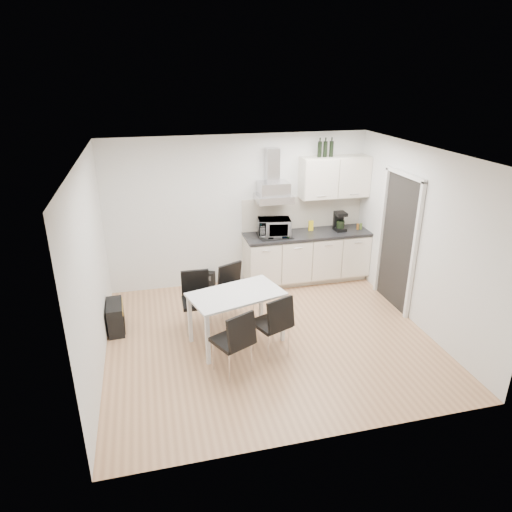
{
  "coord_description": "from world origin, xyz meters",
  "views": [
    {
      "loc": [
        -1.52,
        -5.4,
        3.54
      ],
      "look_at": [
        -0.09,
        0.43,
        1.1
      ],
      "focal_mm": 32.0,
      "sensor_mm": 36.0,
      "label": 1
    }
  ],
  "objects_px": {
    "chair_far_left": "(197,303)",
    "chair_far_right": "(238,294)",
    "chair_near_left": "(232,341)",
    "kitchenette": "(308,237)",
    "guitar_amp": "(115,317)",
    "dining_table": "(236,300)",
    "floor_speaker": "(210,279)",
    "chair_near_right": "(271,324)"
  },
  "relations": [
    {
      "from": "chair_far_right",
      "to": "guitar_amp",
      "type": "bearing_deg",
      "value": -28.91
    },
    {
      "from": "chair_far_left",
      "to": "floor_speaker",
      "type": "relative_size",
      "value": 3.41
    },
    {
      "from": "chair_far_left",
      "to": "guitar_amp",
      "type": "bearing_deg",
      "value": -11.31
    },
    {
      "from": "chair_near_left",
      "to": "guitar_amp",
      "type": "xyz_separation_m",
      "value": [
        -1.46,
        1.37,
        -0.22
      ]
    },
    {
      "from": "chair_near_left",
      "to": "guitar_amp",
      "type": "relative_size",
      "value": 1.64
    },
    {
      "from": "guitar_amp",
      "to": "floor_speaker",
      "type": "height_order",
      "value": "guitar_amp"
    },
    {
      "from": "chair_far_right",
      "to": "floor_speaker",
      "type": "distance_m",
      "value": 1.36
    },
    {
      "from": "chair_near_left",
      "to": "chair_near_right",
      "type": "xyz_separation_m",
      "value": [
        0.58,
        0.28,
        0.0
      ]
    },
    {
      "from": "chair_far_right",
      "to": "chair_near_right",
      "type": "bearing_deg",
      "value": 80.28
    },
    {
      "from": "chair_near_left",
      "to": "floor_speaker",
      "type": "height_order",
      "value": "chair_near_left"
    },
    {
      "from": "dining_table",
      "to": "floor_speaker",
      "type": "bearing_deg",
      "value": 77.34
    },
    {
      "from": "dining_table",
      "to": "chair_near_right",
      "type": "distance_m",
      "value": 0.59
    },
    {
      "from": "chair_far_left",
      "to": "chair_far_right",
      "type": "distance_m",
      "value": 0.63
    },
    {
      "from": "kitchenette",
      "to": "guitar_amp",
      "type": "distance_m",
      "value": 3.51
    },
    {
      "from": "dining_table",
      "to": "kitchenette",
      "type": "bearing_deg",
      "value": 30.45
    },
    {
      "from": "kitchenette",
      "to": "chair_far_right",
      "type": "distance_m",
      "value": 1.94
    },
    {
      "from": "dining_table",
      "to": "chair_near_right",
      "type": "bearing_deg",
      "value": -60.82
    },
    {
      "from": "chair_far_left",
      "to": "dining_table",
      "type": "bearing_deg",
      "value": 139.61
    },
    {
      "from": "chair_far_left",
      "to": "guitar_amp",
      "type": "distance_m",
      "value": 1.22
    },
    {
      "from": "chair_far_left",
      "to": "chair_near_left",
      "type": "distance_m",
      "value": 1.15
    },
    {
      "from": "chair_near_right",
      "to": "dining_table",
      "type": "bearing_deg",
      "value": 112.76
    },
    {
      "from": "dining_table",
      "to": "chair_far_right",
      "type": "bearing_deg",
      "value": 61.21
    },
    {
      "from": "guitar_amp",
      "to": "dining_table",
      "type": "bearing_deg",
      "value": -25.61
    },
    {
      "from": "chair_far_left",
      "to": "chair_far_right",
      "type": "bearing_deg",
      "value": -166.96
    },
    {
      "from": "chair_far_left",
      "to": "chair_near_left",
      "type": "xyz_separation_m",
      "value": [
        0.29,
        -1.11,
        0.0
      ]
    },
    {
      "from": "chair_near_right",
      "to": "guitar_amp",
      "type": "distance_m",
      "value": 2.33
    },
    {
      "from": "chair_near_right",
      "to": "chair_far_left",
      "type": "bearing_deg",
      "value": 114.63
    },
    {
      "from": "chair_far_right",
      "to": "chair_far_left",
      "type": "bearing_deg",
      "value": -12.95
    },
    {
      "from": "chair_near_right",
      "to": "chair_near_left",
      "type": "bearing_deg",
      "value": -175.95
    },
    {
      "from": "dining_table",
      "to": "guitar_amp",
      "type": "distance_m",
      "value": 1.85
    },
    {
      "from": "chair_far_right",
      "to": "chair_near_right",
      "type": "height_order",
      "value": "same"
    },
    {
      "from": "chair_near_left",
      "to": "floor_speaker",
      "type": "distance_m",
      "value": 2.57
    },
    {
      "from": "kitchenette",
      "to": "dining_table",
      "type": "xyz_separation_m",
      "value": [
        -1.65,
        -1.71,
        -0.18
      ]
    },
    {
      "from": "kitchenette",
      "to": "guitar_amp",
      "type": "bearing_deg",
      "value": -163.06
    },
    {
      "from": "kitchenette",
      "to": "guitar_amp",
      "type": "height_order",
      "value": "kitchenette"
    },
    {
      "from": "chair_far_left",
      "to": "chair_far_right",
      "type": "relative_size",
      "value": 1.0
    },
    {
      "from": "kitchenette",
      "to": "chair_near_right",
      "type": "height_order",
      "value": "kitchenette"
    },
    {
      "from": "dining_table",
      "to": "chair_far_right",
      "type": "height_order",
      "value": "chair_far_right"
    },
    {
      "from": "chair_far_right",
      "to": "chair_near_left",
      "type": "distance_m",
      "value": 1.28
    },
    {
      "from": "chair_near_left",
      "to": "floor_speaker",
      "type": "relative_size",
      "value": 3.41
    },
    {
      "from": "dining_table",
      "to": "guitar_amp",
      "type": "relative_size",
      "value": 2.57
    },
    {
      "from": "dining_table",
      "to": "chair_near_left",
      "type": "height_order",
      "value": "chair_near_left"
    }
  ]
}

